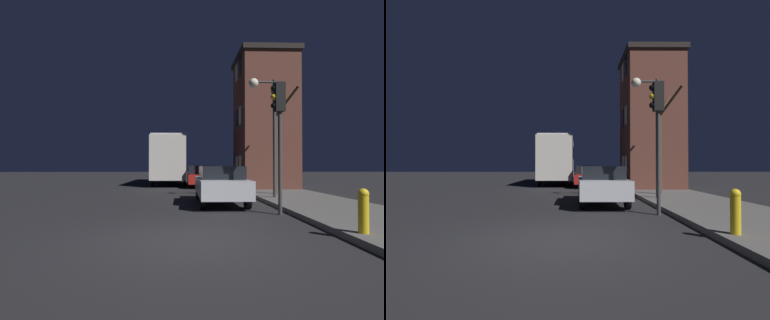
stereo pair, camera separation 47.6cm
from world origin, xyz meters
The scene contains 9 objects.
ground_plane centered at (0.00, 0.00, 0.00)m, with size 120.00×120.00×0.00m, color black.
brick_building centered at (5.01, 12.49, 4.31)m, with size 3.49×4.12×8.28m.
streetlamp centered at (3.45, 6.57, 3.71)m, with size 1.17×0.41×5.11m.
traffic_light centered at (2.84, 2.97, 2.93)m, with size 0.43×0.24×4.08m.
bare_tree centered at (4.44, 8.13, 2.70)m, with size 1.64×2.12×4.98m.
bus centered at (-1.12, 18.49, 2.19)m, with size 2.48×9.51×3.69m.
car_near_lane centered at (1.34, 5.60, 0.79)m, with size 1.75×4.53×1.48m.
car_mid_lane centered at (1.13, 14.40, 0.76)m, with size 1.78×3.96×1.48m.
fire_hydrant centered at (3.54, -0.18, 0.62)m, with size 0.21×0.21×0.91m.
Camera 2 is at (0.35, -6.14, 1.53)m, focal length 28.00 mm.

